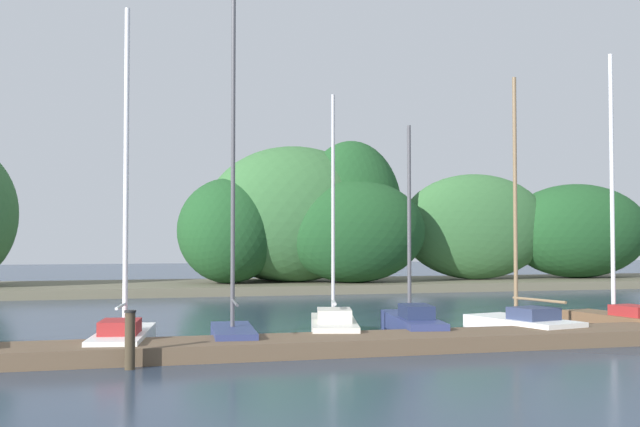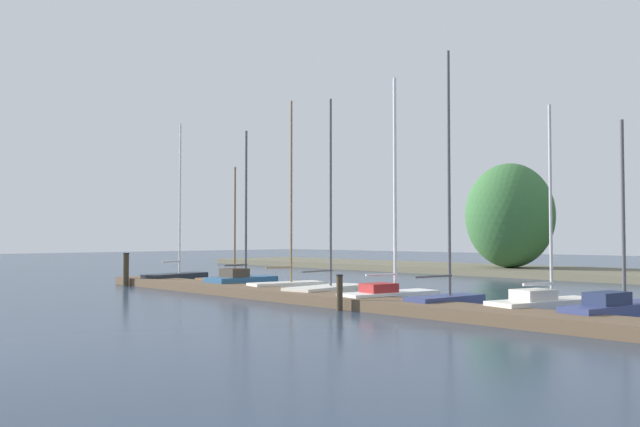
# 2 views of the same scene
# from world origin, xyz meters

# --- Properties ---
(dock_pier) EXTENTS (30.49, 1.80, 0.35)m
(dock_pier) POSITION_xyz_m (0.00, 13.39, 0.17)
(dock_pier) COLOR brown
(dock_pier) RESTS_ON ground
(far_shore) EXTENTS (66.22, 8.21, 7.36)m
(far_shore) POSITION_xyz_m (8.73, 34.09, 2.85)
(far_shore) COLOR #66604C
(far_shore) RESTS_ON ground
(sailboat_5) EXTENTS (1.61, 3.99, 7.72)m
(sailboat_5) POSITION_xyz_m (0.33, 14.78, 0.43)
(sailboat_5) COLOR white
(sailboat_5) RESTS_ON ground
(sailboat_6) EXTENTS (1.14, 3.03, 8.12)m
(sailboat_6) POSITION_xyz_m (2.74, 14.64, 0.45)
(sailboat_6) COLOR navy
(sailboat_6) RESTS_ON ground
(sailboat_7) EXTENTS (1.95, 4.10, 6.18)m
(sailboat_7) POSITION_xyz_m (5.44, 15.73, 0.34)
(sailboat_7) COLOR silver
(sailboat_7) RESTS_ON ground
(sailboat_8) EXTENTS (1.56, 4.33, 5.47)m
(sailboat_8) POSITION_xyz_m (7.53, 15.74, 0.36)
(sailboat_8) COLOR navy
(sailboat_8) RESTS_ON ground
(sailboat_9) EXTENTS (2.02, 3.49, 6.70)m
(sailboat_9) POSITION_xyz_m (10.18, 14.91, 0.37)
(sailboat_9) COLOR white
(sailboat_9) RESTS_ON ground
(sailboat_10) EXTENTS (1.51, 3.95, 7.65)m
(sailboat_10) POSITION_xyz_m (13.47, 15.46, 0.43)
(sailboat_10) COLOR brown
(sailboat_10) RESTS_ON ground
(mooring_piling_1) EXTENTS (0.22, 0.22, 1.12)m
(mooring_piling_1) POSITION_xyz_m (0.41, 12.22, 0.57)
(mooring_piling_1) COLOR #3D3323
(mooring_piling_1) RESTS_ON ground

